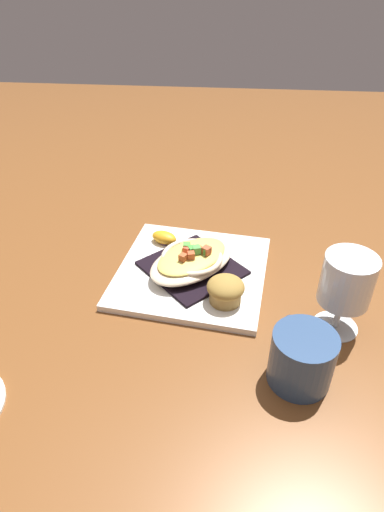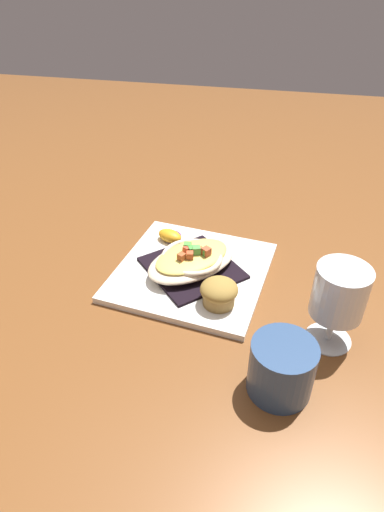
% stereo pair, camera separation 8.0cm
% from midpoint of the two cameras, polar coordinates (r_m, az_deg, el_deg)
% --- Properties ---
extents(ground_plane, '(2.60, 2.60, 0.00)m').
position_cam_midpoint_polar(ground_plane, '(0.82, 2.77, -2.51)').
color(ground_plane, brown).
extents(square_plate, '(0.30, 0.30, 0.01)m').
position_cam_midpoint_polar(square_plate, '(0.82, 2.79, -2.16)').
color(square_plate, white).
rests_on(square_plate, ground_plane).
extents(folded_napkin, '(0.22, 0.22, 0.01)m').
position_cam_midpoint_polar(folded_napkin, '(0.81, 2.80, -1.66)').
color(folded_napkin, black).
rests_on(folded_napkin, square_plate).
extents(gratin_dish, '(0.20, 0.21, 0.05)m').
position_cam_midpoint_polar(gratin_dish, '(0.80, 2.85, -0.48)').
color(gratin_dish, beige).
rests_on(gratin_dish, folded_napkin).
extents(muffin, '(0.06, 0.06, 0.05)m').
position_cam_midpoint_polar(muffin, '(0.73, 6.70, -4.88)').
color(muffin, olive).
rests_on(muffin, square_plate).
extents(orange_garnish, '(0.06, 0.06, 0.02)m').
position_cam_midpoint_polar(orange_garnish, '(0.89, -0.27, 2.55)').
color(orange_garnish, '#532A6B').
rests_on(orange_garnish, square_plate).
extents(coffee_mug, '(0.09, 0.12, 0.08)m').
position_cam_midpoint_polar(coffee_mug, '(0.63, 15.27, -14.35)').
color(coffee_mug, '#314B74').
rests_on(coffee_mug, ground_plane).
extents(stemmed_glass, '(0.08, 0.08, 0.14)m').
position_cam_midpoint_polar(stemmed_glass, '(0.68, 21.92, -5.05)').
color(stemmed_glass, white).
rests_on(stemmed_glass, ground_plane).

